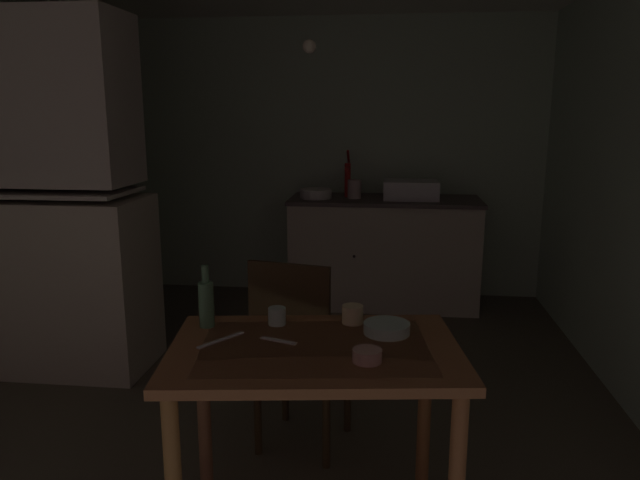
{
  "coord_description": "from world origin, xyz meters",
  "views": [
    {
      "loc": [
        0.65,
        -3.19,
        1.6
      ],
      "look_at": [
        0.28,
        -0.05,
        0.92
      ],
      "focal_mm": 33.44,
      "sensor_mm": 36.0,
      "label": 1
    }
  ],
  "objects": [
    {
      "name": "wall_back",
      "position": [
        0.0,
        2.06,
        1.19
      ],
      "size": [
        4.0,
        0.1,
        2.38
      ],
      "primitive_type": "cube",
      "color": "#B4D0B3",
      "rests_on": "ground"
    },
    {
      "name": "sink_basin",
      "position": [
        0.82,
        1.69,
        0.98
      ],
      "size": [
        0.44,
        0.34,
        0.15
      ],
      "color": "white",
      "rests_on": "counter_cabinet"
    },
    {
      "name": "dining_table",
      "position": [
        0.39,
        -1.18,
        0.65
      ],
      "size": [
        1.13,
        0.81,
        0.77
      ],
      "color": "brown",
      "rests_on": "ground"
    },
    {
      "name": "mug_dark",
      "position": [
        0.21,
        -0.97,
        0.8
      ],
      "size": [
        0.07,
        0.07,
        0.07
      ],
      "primitive_type": "cylinder",
      "color": "#ADD1C1",
      "rests_on": "dining_table"
    },
    {
      "name": "hand_pump",
      "position": [
        0.3,
        1.74,
        1.07
      ],
      "size": [
        0.05,
        0.27,
        0.39
      ],
      "color": "#B21E19",
      "rests_on": "counter_cabinet"
    },
    {
      "name": "soup_bowl_small",
      "position": [
        0.65,
        -1.02,
        0.79
      ],
      "size": [
        0.18,
        0.18,
        0.04
      ],
      "primitive_type": "cylinder",
      "color": "#ADD1C1",
      "rests_on": "dining_table"
    },
    {
      "name": "serving_bowl_wide",
      "position": [
        0.58,
        -1.29,
        0.79
      ],
      "size": [
        0.1,
        0.1,
        0.04
      ],
      "primitive_type": "cylinder",
      "color": "tan",
      "rests_on": "dining_table"
    },
    {
      "name": "stoneware_crock",
      "position": [
        0.36,
        1.67,
        0.97
      ],
      "size": [
        0.11,
        0.11,
        0.15
      ],
      "primitive_type": "cylinder",
      "color": "beige",
      "rests_on": "counter_cabinet"
    },
    {
      "name": "hutch_cabinet",
      "position": [
        -1.39,
        0.2,
        1.01
      ],
      "size": [
        1.09,
        0.59,
        2.16
      ],
      "color": "beige",
      "rests_on": "ground"
    },
    {
      "name": "teaspoon_near_bowl",
      "position": [
        0.25,
        -1.15,
        0.77
      ],
      "size": [
        0.15,
        0.07,
        0.0
      ],
      "primitive_type": "cube",
      "rotation": [
        0.0,
        0.0,
        2.79
      ],
      "color": "beige",
      "rests_on": "dining_table"
    },
    {
      "name": "glass_bottle",
      "position": [
        -0.06,
        -1.03,
        0.87
      ],
      "size": [
        0.06,
        0.06,
        0.25
      ],
      "color": "#4C7F56",
      "rests_on": "dining_table"
    },
    {
      "name": "chair_far_side",
      "position": [
        0.24,
        -0.62,
        0.5
      ],
      "size": [
        0.48,
        0.48,
        0.95
      ],
      "color": "#382916",
      "rests_on": "ground"
    },
    {
      "name": "counter_cabinet",
      "position": [
        0.61,
        1.69,
        0.45
      ],
      "size": [
        1.56,
        0.64,
        0.9
      ],
      "color": "beige",
      "rests_on": "ground"
    },
    {
      "name": "pendant_bulb",
      "position": [
        0.17,
        0.38,
        1.96
      ],
      "size": [
        0.08,
        0.08,
        0.08
      ],
      "primitive_type": "sphere",
      "color": "#F9EFCC"
    },
    {
      "name": "ground_plane",
      "position": [
        0.0,
        0.0,
        0.0
      ],
      "size": [
        5.02,
        5.02,
        0.0
      ],
      "primitive_type": "plane",
      "color": "#555041"
    },
    {
      "name": "teacup_cream",
      "position": [
        0.51,
        -0.92,
        0.8
      ],
      "size": [
        0.08,
        0.08,
        0.07
      ],
      "primitive_type": "cylinder",
      "color": "beige",
      "rests_on": "dining_table"
    },
    {
      "name": "mixing_bowl_counter",
      "position": [
        0.05,
        1.64,
        0.94
      ],
      "size": [
        0.26,
        0.26,
        0.08
      ],
      "primitive_type": "cylinder",
      "color": "white",
      "rests_on": "counter_cabinet"
    },
    {
      "name": "table_knife",
      "position": [
        0.04,
        -1.17,
        0.77
      ],
      "size": [
        0.14,
        0.18,
        0.0
      ],
      "primitive_type": "cube",
      "rotation": [
        0.0,
        0.0,
        4.09
      ],
      "color": "silver",
      "rests_on": "dining_table"
    }
  ]
}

